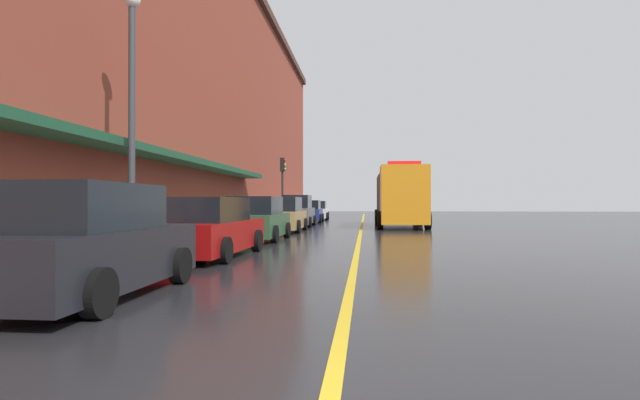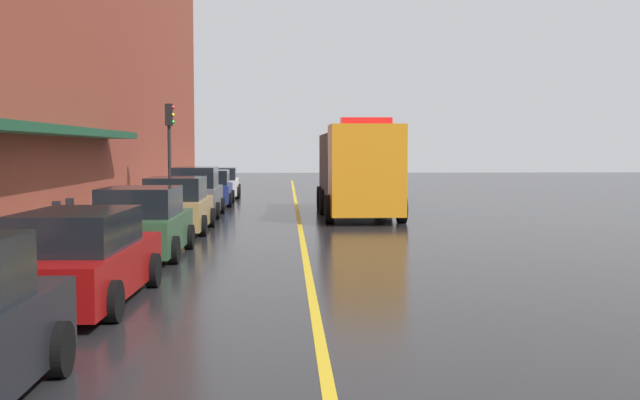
# 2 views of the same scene
# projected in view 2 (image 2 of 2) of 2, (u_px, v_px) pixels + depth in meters

# --- Properties ---
(ground_plane) EXTENTS (112.00, 112.00, 0.00)m
(ground_plane) POSITION_uv_depth(u_px,v_px,m) (299.00, 220.00, 28.60)
(ground_plane) COLOR #232326
(sidewalk_left) EXTENTS (2.40, 70.00, 0.15)m
(sidewalk_left) POSITION_uv_depth(u_px,v_px,m) (128.00, 218.00, 28.32)
(sidewalk_left) COLOR #ADA8A0
(sidewalk_left) RESTS_ON ground
(lane_center_stripe) EXTENTS (0.16, 70.00, 0.01)m
(lane_center_stripe) POSITION_uv_depth(u_px,v_px,m) (299.00, 219.00, 28.60)
(lane_center_stripe) COLOR gold
(lane_center_stripe) RESTS_ON ground
(parked_car_1) EXTENTS (2.10, 4.89, 1.58)m
(parked_car_1) POSITION_uv_depth(u_px,v_px,m) (81.00, 259.00, 13.02)
(parked_car_1) COLOR maroon
(parked_car_1) RESTS_ON ground
(parked_car_2) EXTENTS (2.15, 4.20, 1.68)m
(parked_car_2) POSITION_uv_depth(u_px,v_px,m) (142.00, 224.00, 18.74)
(parked_car_2) COLOR #2D5133
(parked_car_2) RESTS_ON ground
(parked_car_3) EXTENTS (2.08, 4.35, 1.72)m
(parked_car_3) POSITION_uv_depth(u_px,v_px,m) (177.00, 206.00, 24.31)
(parked_car_3) COLOR #A5844C
(parked_car_3) RESTS_ON ground
(parked_car_4) EXTENTS (1.99, 4.30, 1.90)m
(parked_car_4) POSITION_uv_depth(u_px,v_px,m) (196.00, 194.00, 29.78)
(parked_car_4) COLOR #595B60
(parked_car_4) RESTS_ON ground
(parked_car_5) EXTENTS (2.08, 4.17, 1.62)m
(parked_car_5) POSITION_uv_depth(u_px,v_px,m) (211.00, 189.00, 35.73)
(parked_car_5) COLOR navy
(parked_car_5) RESTS_ON ground
(parked_car_6) EXTENTS (2.28, 4.97, 1.59)m
(parked_car_6) POSITION_uv_depth(u_px,v_px,m) (220.00, 183.00, 41.79)
(parked_car_6) COLOR silver
(parked_car_6) RESTS_ON ground
(utility_truck) EXTENTS (2.88, 8.78, 3.67)m
(utility_truck) POSITION_uv_depth(u_px,v_px,m) (357.00, 171.00, 30.15)
(utility_truck) COLOR orange
(utility_truck) RESTS_ON ground
(parking_meter_0) EXTENTS (0.14, 0.18, 1.33)m
(parking_meter_0) POSITION_uv_depth(u_px,v_px,m) (70.00, 217.00, 17.64)
(parking_meter_0) COLOR #4C4C51
(parking_meter_0) RESTS_ON sidewalk_left
(parking_meter_1) EXTENTS (0.14, 0.18, 1.33)m
(parking_meter_1) POSITION_uv_depth(u_px,v_px,m) (57.00, 221.00, 16.62)
(parking_meter_1) COLOR #4C4C51
(parking_meter_1) RESTS_ON sidewalk_left
(traffic_light_near) EXTENTS (0.38, 0.36, 4.30)m
(traffic_light_near) POSITION_uv_depth(u_px,v_px,m) (169.00, 135.00, 32.28)
(traffic_light_near) COLOR #232326
(traffic_light_near) RESTS_ON sidewalk_left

